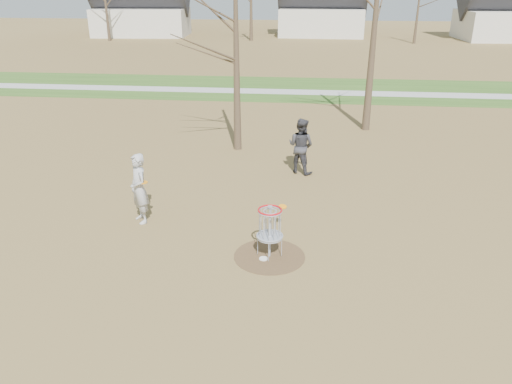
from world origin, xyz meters
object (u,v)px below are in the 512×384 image
player_throwing (301,146)px  disc_golf_basket (270,224)px  player_standing (139,189)px  disc_grounded (264,259)px

player_throwing → disc_golf_basket: 6.08m
player_standing → player_throwing: player_standing is taller
player_standing → player_throwing: (4.42, 4.45, -0.02)m
player_throwing → player_standing: bearing=72.3°
player_standing → disc_golf_basket: (3.81, -1.59, -0.10)m
disc_grounded → player_standing: bearing=154.4°
disc_grounded → disc_golf_basket: disc_golf_basket is taller
player_standing → disc_golf_basket: player_standing is taller
player_throwing → disc_grounded: player_throwing is taller
player_standing → disc_golf_basket: bearing=28.5°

